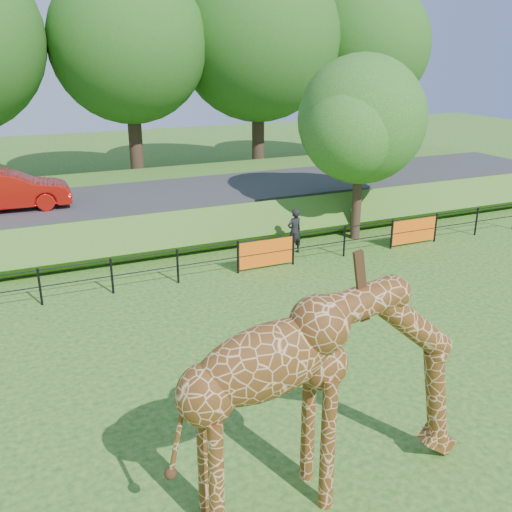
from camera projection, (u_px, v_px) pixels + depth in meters
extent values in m
plane|color=#215214|center=(301.00, 430.00, 10.80)|extent=(90.00, 90.00, 0.00)
cube|color=#215214|center=(126.00, 206.00, 23.90)|extent=(40.00, 9.00, 1.30)
cube|color=#333335|center=(133.00, 197.00, 22.37)|extent=(40.00, 5.00, 0.12)
imported|color=red|center=(8.00, 191.00, 20.19)|extent=(4.30, 1.68, 1.39)
imported|color=black|center=(294.00, 231.00, 20.01)|extent=(0.65, 0.49, 1.62)
cylinder|color=black|center=(357.00, 197.00, 21.38)|extent=(0.36, 0.36, 3.20)
sphere|color=#1E5116|center=(362.00, 119.00, 20.41)|extent=(4.60, 4.60, 4.60)
sphere|color=#1E5116|center=(376.00, 129.00, 21.60)|extent=(3.45, 3.45, 3.45)
sphere|color=#1E5116|center=(350.00, 133.00, 19.58)|extent=(3.22, 3.22, 3.22)
cylinder|color=black|center=(135.00, 138.00, 29.62)|extent=(0.70, 0.70, 5.00)
sphere|color=#184C14|center=(129.00, 43.00, 28.05)|extent=(7.80, 7.80, 7.80)
cylinder|color=black|center=(258.00, 131.00, 32.30)|extent=(0.70, 0.70, 5.00)
sphere|color=#184C14|center=(258.00, 38.00, 30.64)|extent=(8.80, 8.80, 8.80)
cylinder|color=black|center=(362.00, 125.00, 34.98)|extent=(0.70, 0.70, 5.00)
sphere|color=#184C14|center=(367.00, 46.00, 33.45)|extent=(7.40, 7.40, 7.40)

